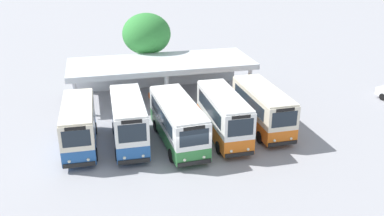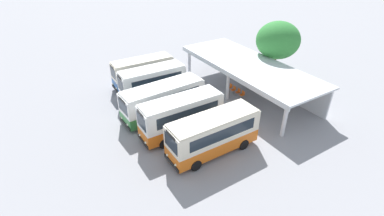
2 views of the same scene
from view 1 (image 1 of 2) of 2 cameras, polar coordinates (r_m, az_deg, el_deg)
name	(u,v)px [view 1 (image 1 of 2)]	position (r m, az deg, el deg)	size (l,w,h in m)	color
ground_plane	(190,163)	(27.43, -0.29, -7.65)	(180.00, 180.00, 0.00)	#939399
city_bus_nearest_orange	(79,125)	(29.59, -15.42, -2.22)	(2.34, 6.88, 3.28)	black
city_bus_second_in_row	(129,120)	(29.23, -8.77, -1.70)	(2.38, 6.85, 3.52)	black
city_bus_middle_cream	(178,121)	(29.23, -1.98, -1.77)	(2.80, 8.09, 3.20)	black
city_bus_fourth_amber	(224,114)	(30.00, 4.40, -0.90)	(2.27, 7.29, 3.45)	black
city_bus_fifth_blue	(263,107)	(31.94, 9.75, 0.15)	(2.45, 7.50, 3.28)	black
terminal_canopy	(160,66)	(38.76, -4.47, 5.80)	(16.73, 6.31, 3.40)	silver
waiting_chair_end_by_column	(151,96)	(37.41, -5.70, 1.61)	(0.46, 0.46, 0.86)	slate
waiting_chair_second_from_end	(159,96)	(37.47, -4.65, 1.68)	(0.46, 0.46, 0.86)	slate
waiting_chair_middle_seat	(166,95)	(37.63, -3.63, 1.80)	(0.46, 0.46, 0.86)	slate
waiting_chair_fourth_seat	(173,94)	(37.75, -2.60, 1.89)	(0.46, 0.46, 0.86)	slate
roadside_tree_behind_canopy	(147,34)	(41.80, -6.32, 10.16)	(4.81, 4.81, 7.02)	brown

